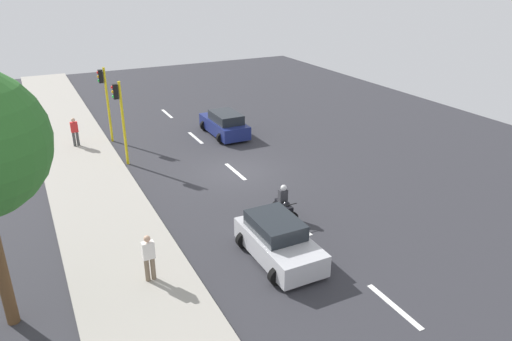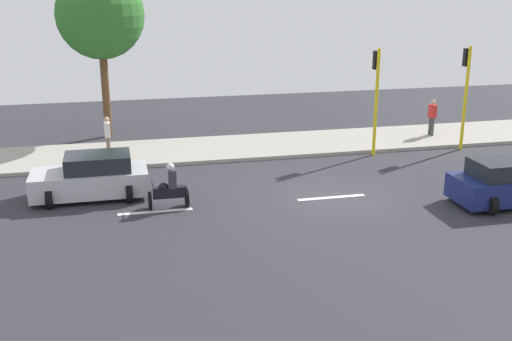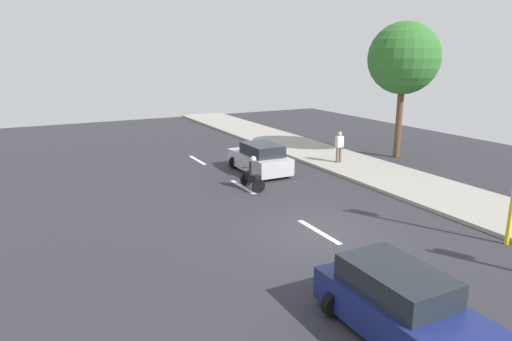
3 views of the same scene
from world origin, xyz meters
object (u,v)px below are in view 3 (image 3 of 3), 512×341
car_silver (260,159)px  street_tree_north (404,59)px  motorcycle (253,175)px  pedestrian_near_signal (339,146)px  car_dark_blue (403,308)px

car_silver → street_tree_north: (8.73, -0.57, 4.91)m
motorcycle → pedestrian_near_signal: (6.21, 1.90, 0.42)m
car_dark_blue → pedestrian_near_signal: bearing=57.6°
street_tree_north → car_silver: bearing=176.3°
motorcycle → pedestrian_near_signal: bearing=17.0°
car_silver → motorcycle: (-1.67, -2.47, -0.07)m
car_silver → street_tree_north: size_ratio=0.51×
car_dark_blue → car_silver: 14.21m
pedestrian_near_signal → motorcycle: bearing=-163.0°
car_dark_blue → car_silver: bearing=74.5°
car_dark_blue → street_tree_north: size_ratio=0.55×
car_dark_blue → pedestrian_near_signal: pedestrian_near_signal is taller
pedestrian_near_signal → street_tree_north: street_tree_north is taller
car_dark_blue → motorcycle: size_ratio=2.77×
car_silver → motorcycle: size_ratio=2.54×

